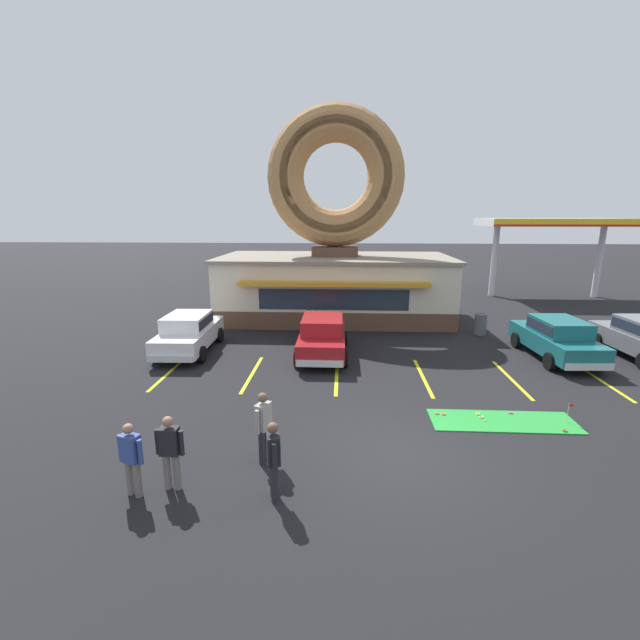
% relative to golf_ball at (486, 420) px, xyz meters
% --- Properties ---
extents(ground_plane, '(160.00, 160.00, 0.00)m').
position_rel_golf_ball_xyz_m(ground_plane, '(-2.56, -1.72, -0.05)').
color(ground_plane, black).
extents(donut_shop_building, '(12.30, 6.75, 10.96)m').
position_rel_golf_ball_xyz_m(donut_shop_building, '(-4.38, 12.22, 3.69)').
color(donut_shop_building, brown).
rests_on(donut_shop_building, ground).
extents(putting_mat, '(3.88, 1.28, 0.03)m').
position_rel_golf_ball_xyz_m(putting_mat, '(0.48, 0.05, -0.04)').
color(putting_mat, green).
rests_on(putting_mat, ground).
extents(mini_donut_near_left, '(0.13, 0.13, 0.04)m').
position_rel_golf_ball_xyz_m(mini_donut_near_left, '(-1.23, 0.38, -0.00)').
color(mini_donut_near_left, '#D17F47').
rests_on(mini_donut_near_left, putting_mat).
extents(mini_donut_near_right, '(0.13, 0.13, 0.04)m').
position_rel_golf_ball_xyz_m(mini_donut_near_right, '(-1.05, 0.34, -0.00)').
color(mini_donut_near_right, '#D17F47').
rests_on(mini_donut_near_right, putting_mat).
extents(mini_donut_mid_left, '(0.13, 0.13, 0.04)m').
position_rel_golf_ball_xyz_m(mini_donut_mid_left, '(-0.08, 0.40, -0.00)').
color(mini_donut_mid_left, '#E5C666').
rests_on(mini_donut_mid_left, putting_mat).
extents(mini_donut_mid_centre, '(0.13, 0.13, 0.04)m').
position_rel_golf_ball_xyz_m(mini_donut_mid_centre, '(1.87, -0.46, -0.00)').
color(mini_donut_mid_centre, brown).
rests_on(mini_donut_mid_centre, putting_mat).
extents(mini_donut_mid_right, '(0.13, 0.13, 0.04)m').
position_rel_golf_ball_xyz_m(mini_donut_mid_right, '(0.86, 0.52, -0.00)').
color(mini_donut_mid_right, '#D8667F').
rests_on(mini_donut_mid_right, putting_mat).
extents(mini_donut_far_left, '(0.13, 0.13, 0.04)m').
position_rel_golf_ball_xyz_m(mini_donut_far_left, '(-0.05, 0.21, -0.00)').
color(mini_donut_far_left, '#E5C666').
rests_on(mini_donut_far_left, putting_mat).
extents(golf_ball, '(0.04, 0.04, 0.04)m').
position_rel_golf_ball_xyz_m(golf_ball, '(0.00, 0.00, 0.00)').
color(golf_ball, white).
rests_on(golf_ball, putting_mat).
extents(putting_flag_pin, '(0.13, 0.01, 0.55)m').
position_rel_golf_ball_xyz_m(putting_flag_pin, '(2.20, 0.06, 0.39)').
color(putting_flag_pin, silver).
rests_on(putting_flag_pin, putting_mat).
extents(car_red, '(1.99, 4.57, 1.60)m').
position_rel_golf_ball_xyz_m(car_red, '(-4.71, 5.48, 0.82)').
color(car_red, maroon).
rests_on(car_red, ground).
extents(car_white, '(2.09, 4.61, 1.60)m').
position_rel_golf_ball_xyz_m(car_white, '(-10.20, 5.66, 0.82)').
color(car_white, silver).
rests_on(car_white, ground).
extents(car_teal, '(2.16, 4.64, 1.60)m').
position_rel_golf_ball_xyz_m(car_teal, '(4.43, 5.64, 0.82)').
color(car_teal, '#196066').
rests_on(car_teal, ground).
extents(pedestrian_blue_sweater_man, '(0.57, 0.35, 1.56)m').
position_rel_golf_ball_xyz_m(pedestrian_blue_sweater_man, '(-8.03, -3.56, 0.81)').
color(pedestrian_blue_sweater_man, slate).
rests_on(pedestrian_blue_sweater_man, ground).
extents(pedestrian_hooded_kid, '(0.33, 0.58, 1.64)m').
position_rel_golf_ball_xyz_m(pedestrian_hooded_kid, '(-5.22, -3.52, 0.86)').
color(pedestrian_hooded_kid, '#232328').
rests_on(pedestrian_hooded_kid, ground).
extents(pedestrian_leather_jacket_man, '(0.60, 0.26, 1.61)m').
position_rel_golf_ball_xyz_m(pedestrian_leather_jacket_man, '(-7.35, -3.31, 0.83)').
color(pedestrian_leather_jacket_man, slate).
rests_on(pedestrian_leather_jacket_man, ground).
extents(pedestrian_clipboard_woman, '(0.36, 0.56, 1.68)m').
position_rel_golf_ball_xyz_m(pedestrian_clipboard_woman, '(-5.65, -2.23, 0.88)').
color(pedestrian_clipboard_woman, '#232328').
rests_on(pedestrian_clipboard_woman, ground).
extents(trash_bin, '(0.57, 0.57, 0.97)m').
position_rel_golf_ball_xyz_m(trash_bin, '(2.56, 9.02, 0.45)').
color(trash_bin, '#51565B').
rests_on(trash_bin, ground).
extents(gas_station_canopy, '(9.00, 4.46, 5.30)m').
position_rel_golf_ball_xyz_m(gas_station_canopy, '(9.96, 19.32, 4.81)').
color(gas_station_canopy, silver).
rests_on(gas_station_canopy, ground).
extents(parking_stripe_far_left, '(0.12, 3.60, 0.01)m').
position_rel_golf_ball_xyz_m(parking_stripe_far_left, '(-10.10, 3.28, -0.05)').
color(parking_stripe_far_left, yellow).
rests_on(parking_stripe_far_left, ground).
extents(parking_stripe_left, '(0.12, 3.60, 0.01)m').
position_rel_golf_ball_xyz_m(parking_stripe_left, '(-7.10, 3.28, -0.05)').
color(parking_stripe_left, yellow).
rests_on(parking_stripe_left, ground).
extents(parking_stripe_mid_left, '(0.12, 3.60, 0.01)m').
position_rel_golf_ball_xyz_m(parking_stripe_mid_left, '(-4.10, 3.28, -0.05)').
color(parking_stripe_mid_left, yellow).
rests_on(parking_stripe_mid_left, ground).
extents(parking_stripe_centre, '(0.12, 3.60, 0.01)m').
position_rel_golf_ball_xyz_m(parking_stripe_centre, '(-1.10, 3.28, -0.05)').
color(parking_stripe_centre, yellow).
rests_on(parking_stripe_centre, ground).
extents(parking_stripe_mid_right, '(0.12, 3.60, 0.01)m').
position_rel_golf_ball_xyz_m(parking_stripe_mid_right, '(1.90, 3.28, -0.05)').
color(parking_stripe_mid_right, yellow).
rests_on(parking_stripe_mid_right, ground).
extents(parking_stripe_right, '(0.12, 3.60, 0.01)m').
position_rel_golf_ball_xyz_m(parking_stripe_right, '(4.90, 3.28, -0.05)').
color(parking_stripe_right, yellow).
rests_on(parking_stripe_right, ground).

